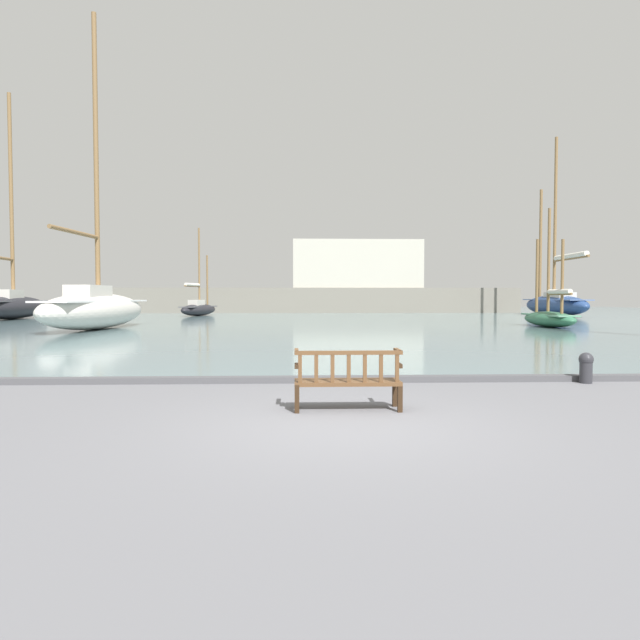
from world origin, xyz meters
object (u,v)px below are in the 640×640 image
(park_bench, at_px, (348,379))
(mooring_bollard, at_px, (586,366))
(sailboat_distant_harbor, at_px, (555,302))
(sailboat_centre_channel, at_px, (199,308))
(sailboat_nearest_starboard, at_px, (96,307))
(sailboat_far_port, at_px, (12,304))
(sailboat_mid_starboard, at_px, (549,316))

(park_bench, bearing_deg, mooring_bollard, 26.73)
(park_bench, bearing_deg, sailboat_distant_harbor, 61.57)
(park_bench, xyz_separation_m, mooring_bollard, (4.97, 2.50, -0.13))
(sailboat_centre_channel, bearing_deg, park_bench, -77.23)
(sailboat_centre_channel, xyz_separation_m, sailboat_nearest_starboard, (-1.67, -20.24, 0.44))
(sailboat_distant_harbor, distance_m, sailboat_nearest_starboard, 37.40)
(sailboat_centre_channel, bearing_deg, sailboat_far_port, -151.16)
(sailboat_far_port, relative_size, sailboat_nearest_starboard, 1.04)
(park_bench, distance_m, sailboat_far_port, 40.39)
(park_bench, xyz_separation_m, sailboat_far_port, (-21.70, 34.06, 0.68))
(sailboat_mid_starboard, distance_m, sailboat_distant_harbor, 19.61)
(sailboat_far_port, relative_size, sailboat_distant_harbor, 1.08)
(sailboat_far_port, bearing_deg, mooring_bollard, -49.79)
(sailboat_far_port, bearing_deg, sailboat_centre_channel, 28.84)
(sailboat_mid_starboard, bearing_deg, sailboat_centre_channel, 139.25)
(park_bench, relative_size, sailboat_mid_starboard, 0.25)
(sailboat_far_port, xyz_separation_m, mooring_bollard, (26.67, -31.55, -0.81))
(park_bench, relative_size, sailboat_centre_channel, 0.21)
(park_bench, bearing_deg, sailboat_centre_channel, 102.77)
(sailboat_mid_starboard, bearing_deg, park_bench, -120.60)
(sailboat_far_port, xyz_separation_m, sailboat_nearest_starboard, (10.76, -13.40, 0.03))
(sailboat_mid_starboard, height_order, sailboat_nearest_starboard, sailboat_nearest_starboard)
(sailboat_centre_channel, relative_size, mooring_bollard, 12.35)
(sailboat_centre_channel, bearing_deg, mooring_bollard, -69.65)
(sailboat_distant_harbor, bearing_deg, park_bench, -118.43)
(sailboat_far_port, relative_size, sailboat_centre_channel, 2.18)
(park_bench, distance_m, sailboat_nearest_starboard, 23.39)
(mooring_bollard, bearing_deg, sailboat_centre_channel, 110.35)
(sailboat_distant_harbor, bearing_deg, sailboat_mid_starboard, -115.64)
(sailboat_nearest_starboard, bearing_deg, sailboat_distant_harbor, 30.21)
(sailboat_distant_harbor, bearing_deg, mooring_bollard, -113.93)
(park_bench, height_order, sailboat_far_port, sailboat_far_port)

